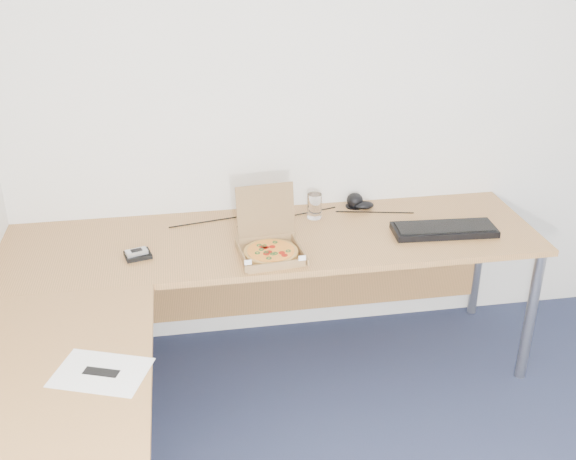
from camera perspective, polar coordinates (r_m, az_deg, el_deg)
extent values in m
cube|color=#B27940|center=(3.19, -1.24, -0.84)|extent=(2.50, 0.70, 0.03)
cube|color=#B27940|center=(2.30, -20.41, -14.75)|extent=(0.70, 1.50, 0.03)
cylinder|color=gray|center=(3.95, 15.67, -2.31)|extent=(0.05, 0.05, 0.70)
cube|color=olive|center=(3.01, -1.44, -2.15)|extent=(0.27, 0.27, 0.01)
cube|color=olive|center=(3.09, -1.87, 1.41)|extent=(0.27, 0.05, 0.26)
cylinder|color=gold|center=(3.01, -1.44, -1.92)|extent=(0.24, 0.24, 0.02)
cylinder|color=#D34417|center=(3.00, -1.44, -1.73)|extent=(0.21, 0.21, 0.00)
cylinder|color=white|center=(3.36, 2.23, 2.03)|extent=(0.07, 0.07, 0.13)
cube|color=black|center=(3.30, 12.94, 0.01)|extent=(0.50, 0.20, 0.03)
ellipsoid|color=black|center=(3.50, 6.40, 2.08)|extent=(0.11, 0.09, 0.04)
cube|color=black|center=(3.08, -12.46, -2.06)|extent=(0.13, 0.12, 0.02)
cube|color=#B2B5BA|center=(3.06, -12.57, -1.82)|extent=(0.10, 0.07, 0.02)
cube|color=white|center=(2.40, -15.38, -11.42)|extent=(0.36, 0.31, 0.00)
ellipsoid|color=black|center=(3.51, 5.62, 2.56)|extent=(0.09, 0.09, 0.08)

